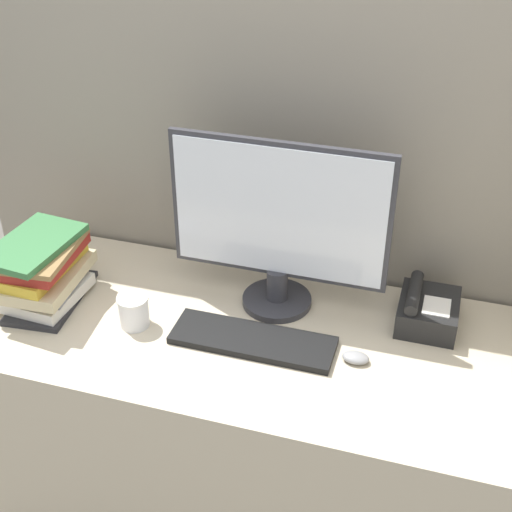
{
  "coord_description": "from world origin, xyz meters",
  "views": [
    {
      "loc": [
        0.48,
        -1.13,
        2.02
      ],
      "look_at": [
        0.03,
        0.38,
        1.0
      ],
      "focal_mm": 50.0,
      "sensor_mm": 36.0,
      "label": 1
    }
  ],
  "objects_px": {
    "monitor": "(279,227)",
    "desk_telephone": "(427,310)",
    "book_stack": "(42,271)",
    "mouse": "(356,358)",
    "keyboard": "(253,340)",
    "coffee_cup": "(134,311)"
  },
  "relations": [
    {
      "from": "mouse",
      "to": "desk_telephone",
      "type": "height_order",
      "value": "desk_telephone"
    },
    {
      "from": "monitor",
      "to": "book_stack",
      "type": "xyz_separation_m",
      "value": [
        -0.66,
        -0.18,
        -0.16
      ]
    },
    {
      "from": "mouse",
      "to": "book_stack",
      "type": "distance_m",
      "value": 0.93
    },
    {
      "from": "keyboard",
      "to": "book_stack",
      "type": "distance_m",
      "value": 0.65
    },
    {
      "from": "monitor",
      "to": "desk_telephone",
      "type": "height_order",
      "value": "monitor"
    },
    {
      "from": "coffee_cup",
      "to": "desk_telephone",
      "type": "bearing_deg",
      "value": 17.27
    },
    {
      "from": "book_stack",
      "to": "desk_telephone",
      "type": "bearing_deg",
      "value": 10.98
    },
    {
      "from": "keyboard",
      "to": "mouse",
      "type": "relative_size",
      "value": 6.24
    },
    {
      "from": "keyboard",
      "to": "book_stack",
      "type": "height_order",
      "value": "book_stack"
    },
    {
      "from": "mouse",
      "to": "desk_telephone",
      "type": "bearing_deg",
      "value": 53.68
    },
    {
      "from": "desk_telephone",
      "to": "book_stack",
      "type": "bearing_deg",
      "value": -169.02
    },
    {
      "from": "keyboard",
      "to": "coffee_cup",
      "type": "xyz_separation_m",
      "value": [
        -0.34,
        -0.02,
        0.04
      ]
    },
    {
      "from": "coffee_cup",
      "to": "book_stack",
      "type": "xyz_separation_m",
      "value": [
        -0.3,
        0.03,
        0.06
      ]
    },
    {
      "from": "monitor",
      "to": "coffee_cup",
      "type": "xyz_separation_m",
      "value": [
        -0.36,
        -0.22,
        -0.21
      ]
    },
    {
      "from": "monitor",
      "to": "desk_telephone",
      "type": "distance_m",
      "value": 0.48
    },
    {
      "from": "mouse",
      "to": "desk_telephone",
      "type": "relative_size",
      "value": 0.37
    },
    {
      "from": "book_stack",
      "to": "desk_telephone",
      "type": "height_order",
      "value": "book_stack"
    },
    {
      "from": "keyboard",
      "to": "coffee_cup",
      "type": "height_order",
      "value": "coffee_cup"
    },
    {
      "from": "mouse",
      "to": "monitor",
      "type": "bearing_deg",
      "value": 144.47
    },
    {
      "from": "mouse",
      "to": "desk_telephone",
      "type": "distance_m",
      "value": 0.27
    },
    {
      "from": "keyboard",
      "to": "desk_telephone",
      "type": "bearing_deg",
      "value": 27.09
    },
    {
      "from": "monitor",
      "to": "mouse",
      "type": "distance_m",
      "value": 0.41
    }
  ]
}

